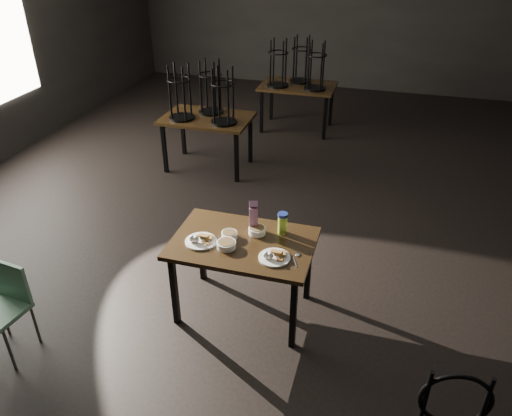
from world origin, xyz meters
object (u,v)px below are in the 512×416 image
(main_table, at_px, (243,249))
(school_chair, at_px, (4,302))
(juice_carton, at_px, (253,217))
(water_bottle, at_px, (283,223))

(main_table, bearing_deg, school_chair, -150.52)
(juice_carton, height_order, school_chair, juice_carton)
(water_bottle, bearing_deg, school_chair, -149.33)
(water_bottle, bearing_deg, juice_carton, -173.97)
(main_table, relative_size, juice_carton, 4.09)
(main_table, relative_size, water_bottle, 6.10)
(juice_carton, xyz_separation_m, water_bottle, (0.25, 0.03, -0.04))
(main_table, height_order, water_bottle, water_bottle)
(juice_carton, bearing_deg, school_chair, -146.42)
(school_chair, bearing_deg, main_table, 37.11)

